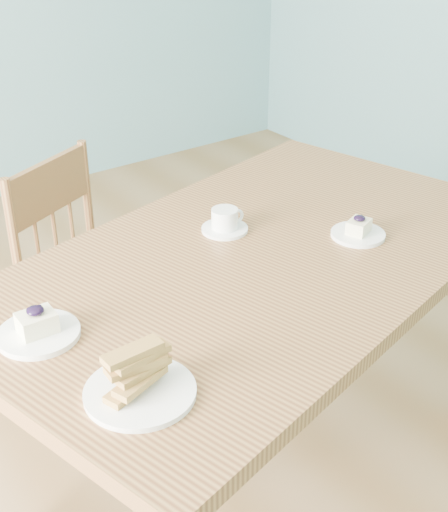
# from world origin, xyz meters

# --- Properties ---
(room) EXTENTS (5.01, 5.01, 2.71)m
(room) POSITION_xyz_m (0.00, 0.00, 1.35)
(room) COLOR olive
(room) RESTS_ON ground
(dining_table) EXTENTS (1.69, 1.21, 0.82)m
(dining_table) POSITION_xyz_m (0.31, -0.08, 0.74)
(dining_table) COLOR olive
(dining_table) RESTS_ON ground
(dining_chair) EXTENTS (0.53, 0.52, 0.89)m
(dining_chair) POSITION_xyz_m (0.14, 0.58, 0.45)
(dining_chair) COLOR olive
(dining_chair) RESTS_ON ground
(cheesecake_plate_near) EXTENTS (0.15, 0.15, 0.06)m
(cheesecake_plate_near) POSITION_xyz_m (0.59, -0.16, 0.83)
(cheesecake_plate_near) COLOR white
(cheesecake_plate_near) RESTS_ON dining_table
(cheesecake_plate_far) EXTENTS (0.18, 0.18, 0.07)m
(cheesecake_plate_far) POSITION_xyz_m (-0.30, -0.09, 0.84)
(cheesecake_plate_far) COLOR white
(cheesecake_plate_far) RESTS_ON dining_table
(coffee_cup) EXTENTS (0.13, 0.13, 0.06)m
(coffee_cup) POSITION_xyz_m (0.32, 0.08, 0.85)
(coffee_cup) COLOR white
(coffee_cup) RESTS_ON dining_table
(biscotti_plate) EXTENTS (0.22, 0.22, 0.10)m
(biscotti_plate) POSITION_xyz_m (-0.22, -0.38, 0.85)
(biscotti_plate) COLOR white
(biscotti_plate) RESTS_ON dining_table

